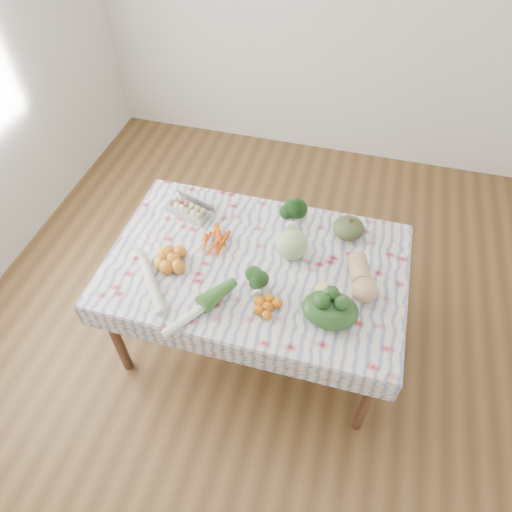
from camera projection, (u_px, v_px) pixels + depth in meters
ground at (256, 335)px, 3.12m from camera, size 4.50×4.50×0.00m
dining_table at (256, 272)px, 2.61m from camera, size 1.60×1.00×0.75m
tablecloth at (256, 264)px, 2.55m from camera, size 1.66×1.06×0.01m
egg_carton at (188, 210)px, 2.77m from camera, size 0.29×0.19×0.07m
carrot_bunch at (217, 240)px, 2.63m from camera, size 0.20×0.18×0.04m
kale_bunch at (293, 216)px, 2.69m from camera, size 0.19×0.17×0.15m
kabocha_squash at (349, 228)px, 2.64m from camera, size 0.21×0.21×0.12m
cabbage at (292, 244)px, 2.52m from camera, size 0.19×0.19×0.17m
butternut_squash at (362, 277)px, 2.39m from camera, size 0.22×0.32×0.14m
orange_cluster at (173, 259)px, 2.51m from camera, size 0.32×0.32×0.08m
broccoli at (254, 285)px, 2.38m from camera, size 0.19×0.19×0.10m
mandarin_cluster at (268, 306)px, 2.32m from camera, size 0.24×0.24×0.06m
grapefruit at (324, 292)px, 2.35m from camera, size 0.11×0.11×0.11m
spinach_bag at (330, 310)px, 2.26m from camera, size 0.35×0.32×0.13m
daikon at (153, 286)px, 2.40m from camera, size 0.29×0.34×0.06m
leek at (200, 309)px, 2.31m from camera, size 0.28×0.41×0.05m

